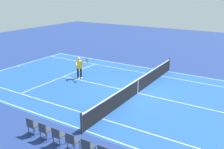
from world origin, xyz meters
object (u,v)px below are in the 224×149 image
(spectator_chair_5, at_px, (58,135))
(tennis_ball, at_px, (95,71))
(spectator_chair_4, at_px, (72,140))
(spectator_chair_6, at_px, (44,130))
(spectator_chair_7, at_px, (32,125))
(tennis_net, at_px, (138,86))
(spectator_chair_3, at_px, (88,146))
(tennis_player_near, at_px, (79,67))

(spectator_chair_5, bearing_deg, tennis_ball, -62.98)
(spectator_chair_4, distance_m, spectator_chair_6, 1.58)
(tennis_ball, distance_m, spectator_chair_7, 9.97)
(spectator_chair_4, distance_m, spectator_chair_5, 0.79)
(tennis_net, height_order, spectator_chair_3, tennis_net)
(tennis_net, distance_m, spectator_chair_7, 7.31)
(tennis_net, distance_m, spectator_chair_6, 7.15)
(tennis_ball, height_order, spectator_chair_5, spectator_chair_5)
(spectator_chair_4, height_order, spectator_chair_6, same)
(spectator_chair_6, bearing_deg, spectator_chair_5, 180.00)
(spectator_chair_5, bearing_deg, spectator_chair_4, 180.00)
(tennis_player_near, relative_size, spectator_chair_4, 1.93)
(spectator_chair_5, distance_m, spectator_chair_6, 0.79)
(spectator_chair_3, distance_m, spectator_chair_5, 1.58)
(tennis_net, bearing_deg, spectator_chair_6, 81.60)
(spectator_chair_4, xyz_separation_m, spectator_chair_6, (1.58, 0.00, 0.00))
(spectator_chair_4, relative_size, spectator_chair_7, 1.00)
(tennis_ball, bearing_deg, tennis_net, 155.12)
(tennis_net, relative_size, tennis_ball, 177.27)
(tennis_ball, relative_size, spectator_chair_6, 0.08)
(spectator_chair_4, bearing_deg, tennis_ball, -59.29)
(tennis_player_near, height_order, spectator_chair_7, tennis_player_near)
(tennis_player_near, bearing_deg, spectator_chair_4, 127.04)
(tennis_ball, bearing_deg, spectator_chair_7, 108.89)
(tennis_ball, relative_size, spectator_chair_5, 0.08)
(spectator_chair_6, xyz_separation_m, spectator_chair_7, (0.79, 0.00, 0.00))
(tennis_ball, xyz_separation_m, spectator_chair_4, (-5.60, 9.42, 0.49))
(tennis_ball, distance_m, spectator_chair_5, 10.59)
(spectator_chair_3, xyz_separation_m, spectator_chair_4, (0.79, 0.00, 0.00))
(tennis_ball, relative_size, spectator_chair_4, 0.08)
(tennis_player_near, xyz_separation_m, tennis_ball, (0.05, -2.07, -0.90))
(spectator_chair_3, height_order, spectator_chair_5, same)
(tennis_net, relative_size, spectator_chair_7, 13.30)
(tennis_net, bearing_deg, tennis_ball, -24.88)
(spectator_chair_3, height_order, spectator_chair_7, same)
(tennis_player_near, bearing_deg, spectator_chair_6, 118.36)
(spectator_chair_4, bearing_deg, tennis_player_near, -52.96)
(tennis_net, relative_size, spectator_chair_6, 13.30)
(tennis_net, xyz_separation_m, spectator_chair_5, (0.25, 7.08, 0.03))
(spectator_chair_6, bearing_deg, spectator_chair_3, 180.00)
(tennis_net, bearing_deg, spectator_chair_7, 75.46)
(tennis_ball, distance_m, spectator_chair_6, 10.25)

